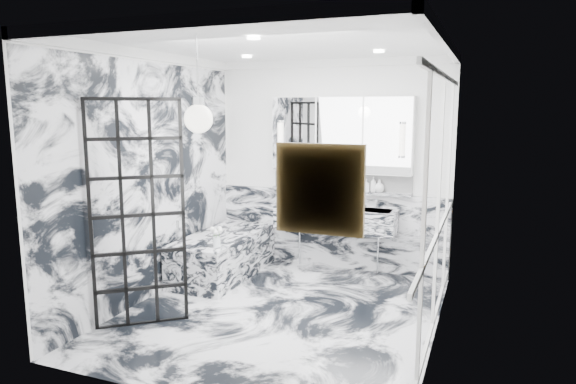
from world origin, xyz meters
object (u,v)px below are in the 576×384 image
at_px(trough_sink, 336,219).
at_px(bathtub, 223,255).
at_px(crittall_door, 138,215).
at_px(mirror_cabinet, 340,135).

height_order(trough_sink, bathtub, trough_sink).
height_order(crittall_door, bathtub, crittall_door).
relative_size(trough_sink, bathtub, 0.97).
bearing_deg(crittall_door, bathtub, 50.47).
bearing_deg(trough_sink, mirror_cabinet, 90.00).
bearing_deg(mirror_cabinet, trough_sink, -90.00).
bearing_deg(mirror_cabinet, crittall_door, -118.32).
relative_size(crittall_door, mirror_cabinet, 1.19).
bearing_deg(crittall_door, trough_sink, 21.18).
distance_m(crittall_door, bathtub, 1.88).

